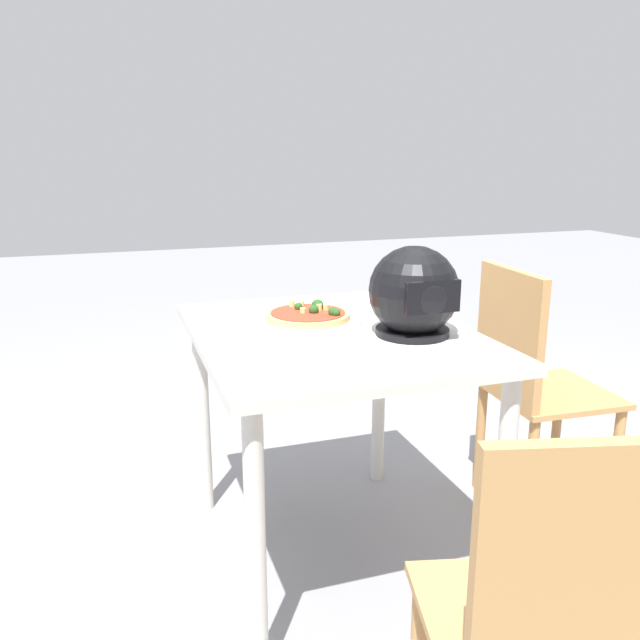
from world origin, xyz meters
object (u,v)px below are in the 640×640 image
pizza (309,315)px  chair_side (530,378)px  motorcycle_helmet (414,293)px  dining_table (333,364)px  chair_far (559,632)px

pizza → chair_side: 0.85m
chair_side → motorcycle_helmet: bearing=17.7°
pizza → motorcycle_helmet: size_ratio=1.01×
motorcycle_helmet → chair_side: (-0.56, -0.18, -0.38)m
pizza → motorcycle_helmet: motorcycle_helmet is taller
chair_side → dining_table: bearing=4.5°
pizza → chair_side: (-0.80, 0.05, -0.28)m
pizza → chair_far: 1.17m
chair_side → pizza: bearing=-3.9°
pizza → chair_far: (-0.08, 1.13, -0.28)m
motorcycle_helmet → chair_side: bearing=-162.3°
dining_table → chair_far: 1.03m
dining_table → motorcycle_helmet: bearing=150.3°
dining_table → chair_side: size_ratio=1.07×
dining_table → pizza: (0.04, -0.12, 0.13)m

